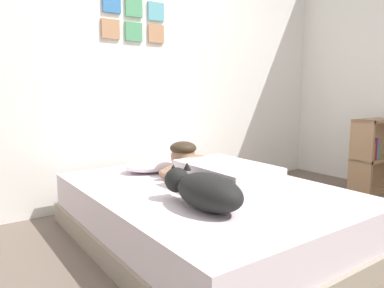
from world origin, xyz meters
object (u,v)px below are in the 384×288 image
Objects in this scene: coffee_cup at (189,171)px; person_lying at (213,171)px; pillow at (155,164)px; bookshelf at (371,155)px; bed at (206,214)px; cell_phone at (238,184)px; dog at (204,190)px.

person_lying is at bearing -97.97° from coffee_cup.
bookshelf reaches higher than pillow.
cell_phone reaches higher than bed.
bed is 2.69× the size of bookshelf.
bookshelf is at bearing 0.08° from bed.
bed is 16.16× the size of coffee_cup.
person_lying reaches higher than bed.
bed is at bearing -86.58° from pillow.
person_lying is at bearing -179.32° from bookshelf.
person_lying is at bearing 45.75° from dog.
bed is 3.51× the size of dog.
bed is 2.20× the size of person_lying.
dog is 0.58m from cell_phone.
bed is 0.68m from pillow.
person_lying is 1.60× the size of dog.
person_lying is at bearing 158.69° from cell_phone.
coffee_cup reaches higher than cell_phone.
person_lying is at bearing -82.90° from pillow.
pillow is 3.71× the size of cell_phone.
cell_phone is (0.25, -0.72, -0.05)m from pillow.
coffee_cup is (0.38, 0.70, -0.07)m from dog.
coffee_cup is 2.06m from bookshelf.
pillow is 0.90× the size of dog.
dog is 4.60× the size of coffee_cup.
pillow reaches higher than coffee_cup.
dog is at bearing -128.46° from bed.
bookshelf reaches higher than bed.
bed is at bearing 51.54° from dog.
coffee_cup is at bearing 170.64° from bookshelf.
bed is 0.42m from coffee_cup.
bed is 14.42× the size of cell_phone.
cell_phone is 0.19× the size of bookshelf.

